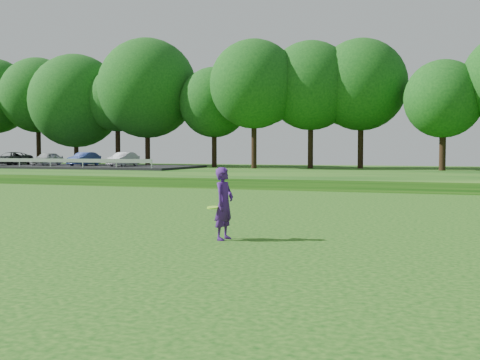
% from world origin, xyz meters
% --- Properties ---
extents(ground, '(140.00, 140.00, 0.00)m').
position_xyz_m(ground, '(0.00, 0.00, 0.00)').
color(ground, '#0C3F0D').
rests_on(ground, ground).
extents(berm, '(130.00, 30.00, 0.60)m').
position_xyz_m(berm, '(0.00, 34.00, 0.30)').
color(berm, '#0C3F0D').
rests_on(berm, ground).
extents(walking_path, '(130.00, 1.60, 0.04)m').
position_xyz_m(walking_path, '(0.00, 20.00, 0.02)').
color(walking_path, gray).
rests_on(walking_path, ground).
extents(treeline, '(104.00, 7.00, 15.00)m').
position_xyz_m(treeline, '(0.00, 38.00, 8.10)').
color(treeline, '#0F4111').
rests_on(treeline, berm).
extents(parking_lot, '(24.00, 9.00, 1.38)m').
position_xyz_m(parking_lot, '(-24.42, 32.79, 0.99)').
color(parking_lot, black).
rests_on(parking_lot, berm).
extents(woman, '(0.61, 0.75, 1.83)m').
position_xyz_m(woman, '(3.73, 1.22, 0.92)').
color(woman, '#40186E').
rests_on(woman, ground).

